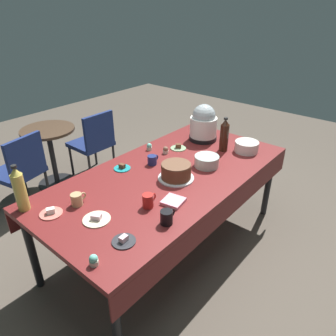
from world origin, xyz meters
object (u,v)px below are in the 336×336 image
object	(u,v)px
slow_cooker	(204,124)
ceramic_snack_bowl	(247,147)
cupcake_berry	(166,150)
coffee_mug_red	(148,201)
dessert_plate_sage	(178,148)
glass_salad_bowl	(207,161)
maroon_chair_right	(94,140)
potluck_table	(168,180)
cupcake_cocoa	(149,147)
cupcake_rose	(94,260)
dessert_plate_charcoal	(124,241)
coffee_mug_navy	(152,160)
soda_bottle_cola	(224,135)
dessert_plate_teal	(122,168)
soda_bottle_ginger_ale	(20,189)
coffee_mug_tan	(77,199)
dessert_plate_coral	(51,213)
dessert_plate_cream	(97,219)
frosted_layer_cake	(176,172)
maroon_chair_left	(20,168)
round_cafe_table	(51,147)
coffee_mug_black	(167,217)

from	to	relation	value
slow_cooker	ceramic_snack_bowl	xyz separation A→B (m)	(0.03, -0.47, -0.12)
cupcake_berry	coffee_mug_red	xyz separation A→B (m)	(-0.72, -0.46, 0.02)
ceramic_snack_bowl	dessert_plate_sage	bearing A→B (deg)	124.43
glass_salad_bowl	maroon_chair_right	bearing A→B (deg)	86.96
potluck_table	cupcake_cocoa	bearing A→B (deg)	61.28
glass_salad_bowl	cupcake_rose	bearing A→B (deg)	-172.50
dessert_plate_charcoal	coffee_mug_navy	size ratio (longest dim) A/B	1.23
potluck_table	coffee_mug_navy	size ratio (longest dim) A/B	18.80
cupcake_berry	soda_bottle_cola	xyz separation A→B (m)	(0.40, -0.37, 0.12)
maroon_chair_right	ceramic_snack_bowl	bearing A→B (deg)	-77.71
dessert_plate_charcoal	dessert_plate_teal	xyz separation A→B (m)	(0.61, 0.68, 0.00)
soda_bottle_ginger_ale	coffee_mug_tan	distance (m)	0.37
cupcake_berry	dessert_plate_coral	bearing A→B (deg)	-178.81
dessert_plate_cream	cupcake_rose	bearing A→B (deg)	-130.37
coffee_mug_tan	maroon_chair_right	bearing A→B (deg)	49.28
ceramic_snack_bowl	coffee_mug_tan	xyz separation A→B (m)	(-1.54, 0.48, -0.01)
dessert_plate_charcoal	dessert_plate_teal	world-z (taller)	dessert_plate_teal
dessert_plate_teal	cupcake_cocoa	bearing A→B (deg)	11.19
dessert_plate_charcoal	dessert_plate_teal	bearing A→B (deg)	48.03
dessert_plate_cream	soda_bottle_ginger_ale	size ratio (longest dim) A/B	0.54
frosted_layer_cake	coffee_mug_red	size ratio (longest dim) A/B	2.42
frosted_layer_cake	maroon_chair_left	world-z (taller)	frosted_layer_cake
dessert_plate_charcoal	dessert_plate_cream	bearing A→B (deg)	84.08
dessert_plate_charcoal	coffee_mug_red	bearing A→B (deg)	20.74
dessert_plate_coral	soda_bottle_ginger_ale	xyz separation A→B (m)	(-0.08, 0.19, 0.15)
dessert_plate_sage	maroon_chair_right	xyz separation A→B (m)	(-0.03, 1.28, -0.27)
dessert_plate_coral	maroon_chair_right	bearing A→B (deg)	44.15
ceramic_snack_bowl	dessert_plate_teal	xyz separation A→B (m)	(-0.98, 0.63, -0.04)
potluck_table	coffee_mug_tan	bearing A→B (deg)	165.41
dessert_plate_charcoal	dessert_plate_teal	size ratio (longest dim) A/B	1.02
potluck_table	coffee_mug_red	xyz separation A→B (m)	(-0.44, -0.20, 0.11)
glass_salad_bowl	soda_bottle_cola	xyz separation A→B (m)	(0.37, 0.06, 0.10)
cupcake_rose	soda_bottle_ginger_ale	world-z (taller)	soda_bottle_ginger_ale
cupcake_rose	maroon_chair_right	distance (m)	2.36
frosted_layer_cake	cupcake_rose	xyz separation A→B (m)	(-1.00, -0.24, -0.03)
slow_cooker	dessert_plate_cream	xyz separation A→B (m)	(-1.54, -0.23, -0.16)
dessert_plate_cream	soda_bottle_cola	distance (m)	1.45
cupcake_rose	round_cafe_table	xyz separation A→B (m)	(0.97, 2.09, -0.28)
dessert_plate_sage	soda_bottle_ginger_ale	bearing A→B (deg)	172.52
coffee_mug_red	coffee_mug_tan	xyz separation A→B (m)	(-0.30, 0.39, -0.01)
potluck_table	cupcake_berry	bearing A→B (deg)	43.44
round_cafe_table	soda_bottle_ginger_ale	bearing A→B (deg)	-125.93
cupcake_rose	cupcake_cocoa	size ratio (longest dim) A/B	1.00
dessert_plate_sage	glass_salad_bowl	bearing A→B (deg)	-106.95
frosted_layer_cake	dessert_plate_teal	size ratio (longest dim) A/B	2.03
slow_cooker	round_cafe_table	bearing A→B (deg)	117.67
potluck_table	maroon_chair_left	bearing A→B (deg)	109.30
ceramic_snack_bowl	cupcake_cocoa	distance (m)	0.91
soda_bottle_ginger_ale	coffee_mug_black	size ratio (longest dim) A/B	2.75
potluck_table	frosted_layer_cake	bearing A→B (deg)	-102.96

